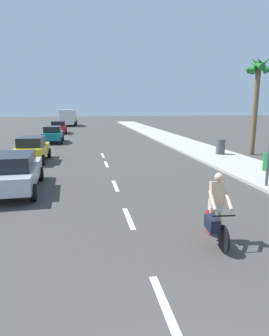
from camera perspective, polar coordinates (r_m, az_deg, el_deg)
ground_plane at (r=21.91m, az=-6.31°, el=2.81°), size 160.00×160.00×0.00m
sidewalk_strip at (r=25.47m, az=10.90°, el=4.10°), size 3.60×80.00×0.14m
lane_stripe_1 at (r=5.74m, az=5.85°, el=-24.86°), size 0.16×1.80×0.01m
lane_stripe_2 at (r=9.34m, az=-1.13°, el=-9.64°), size 0.16×1.80×0.01m
lane_stripe_3 at (r=12.99m, az=-3.73°, el=-3.44°), size 0.16×1.80×0.01m
lane_stripe_4 at (r=17.80m, az=-5.45°, el=0.74°), size 0.16×1.80×0.01m
lane_stripe_5 at (r=20.98m, az=-6.15°, el=2.43°), size 0.16×1.80×0.01m
cyclist at (r=7.76m, az=15.42°, el=-8.16°), size 0.64×1.71×1.82m
parked_car_silver at (r=12.93m, az=-22.58°, el=-0.58°), size 2.27×4.66×1.57m
parked_car_yellow at (r=19.46m, az=-19.13°, el=3.57°), size 1.89×3.88×1.57m
parked_car_teal at (r=29.16m, az=-15.49°, el=6.37°), size 1.92×4.04×1.57m
parked_car_red at (r=38.98m, az=-14.49°, el=7.72°), size 2.22×4.53×1.57m
delivery_truck at (r=53.28m, az=-12.67°, el=9.55°), size 2.92×6.35×2.80m
palm_tree_mid at (r=22.67m, az=22.70°, el=15.61°), size 1.75×1.78×6.85m
trash_bin_near at (r=16.79m, az=24.55°, el=1.08°), size 0.60×0.60×0.91m
trash_bin_far at (r=21.39m, az=16.28°, el=3.97°), size 0.60×0.60×1.04m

